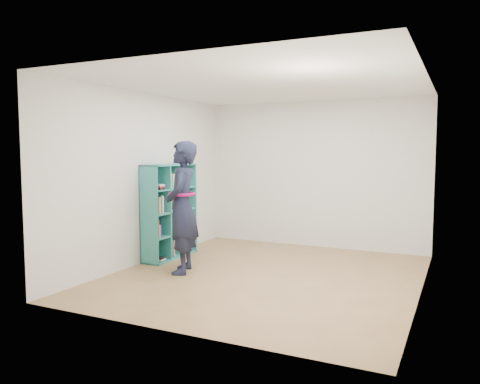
% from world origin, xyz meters
% --- Properties ---
extents(floor, '(4.50, 4.50, 0.00)m').
position_xyz_m(floor, '(0.00, 0.00, 0.00)').
color(floor, olive).
rests_on(floor, ground).
extents(ceiling, '(4.50, 4.50, 0.00)m').
position_xyz_m(ceiling, '(0.00, 0.00, 2.60)').
color(ceiling, white).
rests_on(ceiling, wall_back).
extents(wall_left, '(0.02, 4.50, 2.60)m').
position_xyz_m(wall_left, '(-2.00, 0.00, 1.30)').
color(wall_left, silver).
rests_on(wall_left, floor).
extents(wall_right, '(0.02, 4.50, 2.60)m').
position_xyz_m(wall_right, '(2.00, 0.00, 1.30)').
color(wall_right, silver).
rests_on(wall_right, floor).
extents(wall_back, '(4.00, 0.02, 2.60)m').
position_xyz_m(wall_back, '(0.00, 2.25, 1.30)').
color(wall_back, silver).
rests_on(wall_back, floor).
extents(wall_front, '(4.00, 0.02, 2.60)m').
position_xyz_m(wall_front, '(0.00, -2.25, 1.30)').
color(wall_front, silver).
rests_on(wall_front, floor).
extents(bookshelf, '(0.33, 1.13, 1.51)m').
position_xyz_m(bookshelf, '(-1.85, 0.37, 0.73)').
color(bookshelf, teal).
rests_on(bookshelf, floor).
extents(person, '(0.67, 0.80, 1.86)m').
position_xyz_m(person, '(-1.14, -0.33, 0.93)').
color(person, black).
rests_on(person, floor).
extents(smartphone, '(0.05, 0.09, 0.13)m').
position_xyz_m(smartphone, '(-1.30, -0.32, 1.05)').
color(smartphone, silver).
rests_on(smartphone, person).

